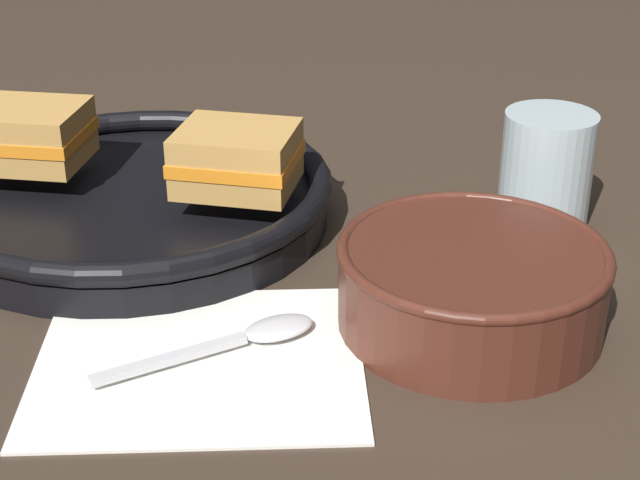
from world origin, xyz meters
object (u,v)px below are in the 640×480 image
object	(u,v)px
sandwich_near_left	(29,135)
drinking_glass	(546,170)
spoon	(250,336)
skillet	(135,198)
sandwich_near_right	(237,158)
soup_bowl	(472,280)

from	to	relation	value
sandwich_near_left	drinking_glass	size ratio (longest dim) A/B	1.15
spoon	drinking_glass	bearing A→B (deg)	10.28
skillet	drinking_glass	world-z (taller)	drinking_glass
spoon	drinking_glass	world-z (taller)	drinking_glass
spoon	drinking_glass	distance (m)	0.29
drinking_glass	spoon	bearing A→B (deg)	-147.89
sandwich_near_right	spoon	bearing A→B (deg)	-90.66
skillet	sandwich_near_right	world-z (taller)	sandwich_near_right
drinking_glass	skillet	bearing A→B (deg)	172.50
soup_bowl	skillet	bearing A→B (deg)	140.42
spoon	sandwich_near_right	bearing A→B (deg)	67.51
soup_bowl	sandwich_near_right	bearing A→B (deg)	133.72
soup_bowl	sandwich_near_left	world-z (taller)	sandwich_near_left
skillet	sandwich_near_left	distance (m)	0.10
skillet	drinking_glass	bearing A→B (deg)	-7.50
soup_bowl	spoon	size ratio (longest dim) A/B	1.22
sandwich_near_left	drinking_glass	bearing A→B (deg)	-10.96
skillet	drinking_glass	size ratio (longest dim) A/B	3.42
sandwich_near_left	drinking_glass	xyz separation A→B (m)	(0.40, -0.08, -0.02)
spoon	skillet	world-z (taller)	skillet
sandwich_near_left	soup_bowl	bearing A→B (deg)	-35.90
soup_bowl	drinking_glass	distance (m)	0.17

